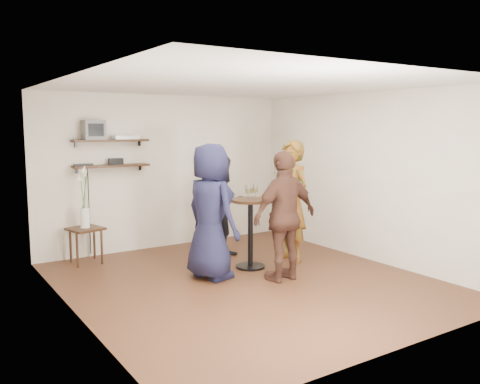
% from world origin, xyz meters
% --- Properties ---
extents(room, '(4.58, 5.08, 2.68)m').
position_xyz_m(room, '(0.00, 0.00, 1.30)').
color(room, '#412514').
rests_on(room, ground).
extents(shelf_upper, '(1.20, 0.25, 0.04)m').
position_xyz_m(shelf_upper, '(-1.00, 2.38, 1.85)').
color(shelf_upper, black).
rests_on(shelf_upper, room).
extents(shelf_lower, '(1.20, 0.25, 0.04)m').
position_xyz_m(shelf_lower, '(-1.00, 2.38, 1.45)').
color(shelf_lower, black).
rests_on(shelf_lower, room).
extents(crt_monitor, '(0.32, 0.30, 0.30)m').
position_xyz_m(crt_monitor, '(-1.27, 2.38, 2.02)').
color(crt_monitor, '#59595B').
rests_on(crt_monitor, shelf_upper).
extents(dvd_deck, '(0.40, 0.24, 0.06)m').
position_xyz_m(dvd_deck, '(-0.76, 2.38, 1.90)').
color(dvd_deck, silver).
rests_on(dvd_deck, shelf_upper).
extents(radio, '(0.22, 0.10, 0.10)m').
position_xyz_m(radio, '(-0.93, 2.38, 1.52)').
color(radio, black).
rests_on(radio, shelf_lower).
extents(power_strip, '(0.30, 0.05, 0.03)m').
position_xyz_m(power_strip, '(-1.43, 2.42, 1.48)').
color(power_strip, black).
rests_on(power_strip, shelf_lower).
extents(side_table, '(0.56, 0.56, 0.55)m').
position_xyz_m(side_table, '(-1.52, 2.12, 0.46)').
color(side_table, black).
rests_on(side_table, room).
extents(vase_lilies, '(0.19, 0.20, 0.96)m').
position_xyz_m(vase_lilies, '(-1.53, 2.12, 0.85)').
color(vase_lilies, white).
rests_on(vase_lilies, side_table).
extents(drinks_table, '(0.56, 0.56, 1.02)m').
position_xyz_m(drinks_table, '(0.43, 0.55, 0.66)').
color(drinks_table, black).
rests_on(drinks_table, room).
extents(wine_glass_fl, '(0.07, 0.07, 0.20)m').
position_xyz_m(wine_glass_fl, '(0.36, 0.51, 1.16)').
color(wine_glass_fl, silver).
rests_on(wine_glass_fl, drinks_table).
extents(wine_glass_fr, '(0.07, 0.07, 0.21)m').
position_xyz_m(wine_glass_fr, '(0.50, 0.53, 1.17)').
color(wine_glass_fr, silver).
rests_on(wine_glass_fr, drinks_table).
extents(wine_glass_bl, '(0.06, 0.06, 0.19)m').
position_xyz_m(wine_glass_bl, '(0.42, 0.62, 1.15)').
color(wine_glass_bl, silver).
rests_on(wine_glass_bl, drinks_table).
extents(wine_glass_br, '(0.07, 0.07, 0.20)m').
position_xyz_m(wine_glass_br, '(0.46, 0.56, 1.16)').
color(wine_glass_br, silver).
rests_on(wine_glass_br, drinks_table).
extents(person_plaid, '(0.46, 0.69, 1.87)m').
position_xyz_m(person_plaid, '(1.18, 0.54, 0.93)').
color(person_plaid, '#B03014').
rests_on(person_plaid, room).
extents(person_dark, '(0.80, 0.62, 1.64)m').
position_xyz_m(person_dark, '(0.43, 1.30, 0.82)').
color(person_dark, black).
rests_on(person_dark, room).
extents(person_navy, '(0.73, 0.99, 1.85)m').
position_xyz_m(person_navy, '(-0.31, 0.43, 0.92)').
color(person_navy, '#161732').
rests_on(person_navy, room).
extents(person_brown, '(1.05, 0.49, 1.75)m').
position_xyz_m(person_brown, '(0.48, -0.19, 0.88)').
color(person_brown, '#46271E').
rests_on(person_brown, room).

